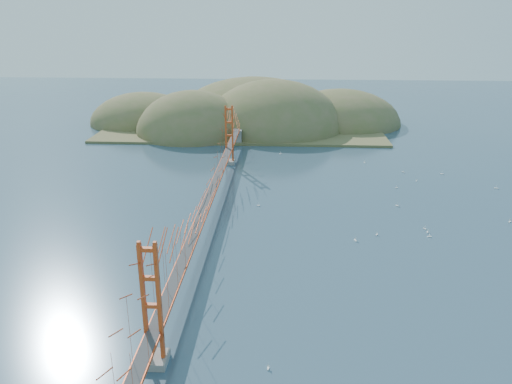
# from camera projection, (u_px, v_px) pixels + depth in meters

# --- Properties ---
(ground) EXTENTS (320.00, 320.00, 0.00)m
(ground) POSITION_uv_depth(u_px,v_px,m) (208.00, 224.00, 71.59)
(ground) COLOR #324E65
(ground) RESTS_ON ground
(bridge) EXTENTS (2.20, 94.40, 12.00)m
(bridge) POSITION_uv_depth(u_px,v_px,m) (206.00, 178.00, 69.35)
(bridge) COLOR gray
(bridge) RESTS_ON ground
(far_headlands) EXTENTS (84.00, 58.00, 25.00)m
(far_headlands) POSITION_uv_depth(u_px,v_px,m) (253.00, 123.00, 135.71)
(far_headlands) COLOR brown
(far_headlands) RESTS_ON ground
(sailboat_9) EXTENTS (0.48, 0.51, 0.57)m
(sailboat_9) POSITION_uv_depth(u_px,v_px,m) (416.00, 181.00, 89.45)
(sailboat_9) COLOR white
(sailboat_9) RESTS_ON ground
(sailboat_17) EXTENTS (0.65, 0.65, 0.72)m
(sailboat_17) POSITION_uv_depth(u_px,v_px,m) (496.00, 188.00, 85.75)
(sailboat_17) COLOR white
(sailboat_17) RESTS_ON ground
(sailboat_7) EXTENTS (0.62, 0.62, 0.65)m
(sailboat_7) POSITION_uv_depth(u_px,v_px,m) (403.00, 172.00, 94.32)
(sailboat_7) COLOR white
(sailboat_7) RESTS_ON ground
(sailboat_0) EXTENTS (0.60, 0.63, 0.70)m
(sailboat_0) POSITION_uv_depth(u_px,v_px,m) (355.00, 240.00, 66.38)
(sailboat_0) COLOR white
(sailboat_0) RESTS_ON ground
(sailboat_1) EXTENTS (0.59, 0.59, 0.63)m
(sailboat_1) POSITION_uv_depth(u_px,v_px,m) (425.00, 228.00, 69.92)
(sailboat_1) COLOR white
(sailboat_1) RESTS_ON ground
(sailboat_2) EXTENTS (0.56, 0.48, 0.64)m
(sailboat_2) POSITION_uv_depth(u_px,v_px,m) (429.00, 236.00, 67.49)
(sailboat_2) COLOR white
(sailboat_2) RESTS_ON ground
(sailboat_16) EXTENTS (0.66, 0.66, 0.70)m
(sailboat_16) POSITION_uv_depth(u_px,v_px,m) (397.00, 205.00, 78.10)
(sailboat_16) COLOR white
(sailboat_16) RESTS_ON ground
(sailboat_4) EXTENTS (0.62, 0.62, 0.65)m
(sailboat_4) POSITION_uv_depth(u_px,v_px,m) (510.00, 221.00, 72.18)
(sailboat_4) COLOR white
(sailboat_4) RESTS_ON ground
(sailboat_12) EXTENTS (0.53, 0.51, 0.59)m
(sailboat_12) POSITION_uv_depth(u_px,v_px,m) (280.00, 153.00, 106.47)
(sailboat_12) COLOR white
(sailboat_12) RESTS_ON ground
(sailboat_3) EXTENTS (0.53, 0.44, 0.62)m
(sailboat_3) POSITION_uv_depth(u_px,v_px,m) (258.00, 205.00, 78.23)
(sailboat_3) COLOR white
(sailboat_3) RESTS_ON ground
(sailboat_14) EXTENTS (0.55, 0.55, 0.59)m
(sailboat_14) POSITION_uv_depth(u_px,v_px,m) (377.00, 234.00, 68.07)
(sailboat_14) COLOR white
(sailboat_14) RESTS_ON ground
(sailboat_15) EXTENTS (0.49, 0.57, 0.65)m
(sailboat_15) POSITION_uv_depth(u_px,v_px,m) (365.00, 162.00, 100.21)
(sailboat_15) COLOR white
(sailboat_15) RESTS_ON ground
(sailboat_10) EXTENTS (0.41, 0.49, 0.57)m
(sailboat_10) POSITION_uv_depth(u_px,v_px,m) (268.00, 367.00, 42.70)
(sailboat_10) COLOR white
(sailboat_10) RESTS_ON ground
(sailboat_5) EXTENTS (0.45, 0.52, 0.60)m
(sailboat_5) POSITION_uv_depth(u_px,v_px,m) (428.00, 232.00, 68.85)
(sailboat_5) COLOR white
(sailboat_5) RESTS_ON ground
(sailboat_8) EXTENTS (0.52, 0.52, 0.58)m
(sailboat_8) POSITION_uv_depth(u_px,v_px,m) (397.00, 187.00, 86.01)
(sailboat_8) COLOR white
(sailboat_8) RESTS_ON ground
(sailboat_extra_0) EXTENTS (0.63, 0.60, 0.71)m
(sailboat_extra_0) POSITION_uv_depth(u_px,v_px,m) (442.00, 173.00, 93.29)
(sailboat_extra_0) COLOR white
(sailboat_extra_0) RESTS_ON ground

